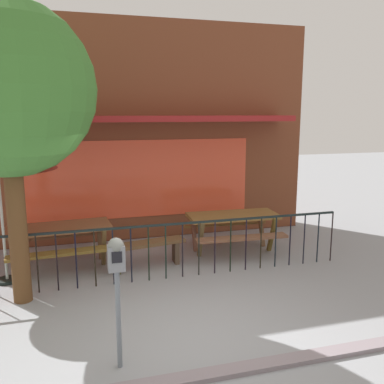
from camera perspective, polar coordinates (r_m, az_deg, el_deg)
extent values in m
plane|color=gray|center=(5.59, -0.68, -19.07)|extent=(40.00, 40.00, 0.00)
cube|color=#3C1C13|center=(9.75, -7.80, -5.88)|extent=(7.98, 0.54, 0.01)
cube|color=brown|center=(9.35, -8.18, 8.13)|extent=(7.98, 0.50, 4.73)
cube|color=#E54C2D|center=(9.20, -7.79, 1.75)|extent=(5.19, 0.02, 1.70)
cube|color=maroon|center=(8.69, -7.62, 9.88)|extent=(6.79, 0.83, 0.12)
cube|color=black|center=(6.95, -4.83, -4.55)|extent=(6.71, 0.04, 0.04)
cylinder|color=black|center=(7.03, -22.76, -9.25)|extent=(0.02, 0.02, 0.95)
cylinder|color=black|center=(7.00, -20.37, -9.17)|extent=(0.02, 0.02, 0.95)
cylinder|color=black|center=(6.98, -17.95, -9.07)|extent=(0.02, 0.02, 0.95)
cylinder|color=black|center=(6.97, -15.53, -8.95)|extent=(0.02, 0.02, 0.95)
cylinder|color=black|center=(6.98, -13.11, -8.82)|extent=(0.02, 0.02, 0.95)
cylinder|color=black|center=(6.99, -10.70, -8.68)|extent=(0.02, 0.02, 0.95)
cylinder|color=black|center=(7.02, -8.31, -8.52)|extent=(0.02, 0.02, 0.95)
cylinder|color=black|center=(7.06, -5.94, -8.35)|extent=(0.02, 0.02, 0.95)
cylinder|color=black|center=(7.11, -3.60, -8.16)|extent=(0.02, 0.02, 0.95)
cylinder|color=black|center=(7.18, -1.31, -7.97)|extent=(0.02, 0.02, 0.95)
cylinder|color=black|center=(7.25, 0.94, -7.76)|extent=(0.02, 0.02, 0.95)
cylinder|color=black|center=(7.34, 3.14, -7.55)|extent=(0.02, 0.02, 0.95)
cylinder|color=black|center=(7.44, 5.29, -7.34)|extent=(0.02, 0.02, 0.95)
cylinder|color=black|center=(7.54, 7.37, -7.12)|extent=(0.02, 0.02, 0.95)
cylinder|color=black|center=(7.66, 9.39, -6.90)|extent=(0.02, 0.02, 0.95)
cylinder|color=black|center=(7.78, 11.35, -6.68)|extent=(0.02, 0.02, 0.95)
cylinder|color=black|center=(7.92, 13.24, -6.45)|extent=(0.02, 0.02, 0.95)
cylinder|color=black|center=(8.06, 15.06, -6.23)|extent=(0.02, 0.02, 0.95)
cylinder|color=black|center=(8.21, 16.82, -6.01)|extent=(0.02, 0.02, 0.95)
cylinder|color=black|center=(8.37, 18.51, -5.79)|extent=(0.02, 0.02, 0.95)
cube|color=brown|center=(7.93, -17.65, -4.66)|extent=(1.85, 0.90, 0.07)
cube|color=brown|center=(7.49, -17.29, -7.95)|extent=(1.81, 0.40, 0.05)
cube|color=brown|center=(8.54, -17.73, -5.66)|extent=(1.81, 0.40, 0.05)
cube|color=brown|center=(7.77, -22.87, -8.18)|extent=(0.10, 0.35, 0.78)
cube|color=brown|center=(8.31, -22.73, -6.96)|extent=(0.10, 0.35, 0.78)
cube|color=brown|center=(7.83, -11.95, -7.40)|extent=(0.10, 0.35, 0.78)
cube|color=brown|center=(8.36, -12.53, -6.25)|extent=(0.10, 0.35, 0.78)
cube|color=brown|center=(8.45, 5.60, -3.24)|extent=(1.83, 0.85, 0.07)
cube|color=brown|center=(8.03, 6.82, -6.24)|extent=(1.81, 0.35, 0.05)
cube|color=brown|center=(9.03, 4.45, -4.26)|extent=(1.81, 0.35, 0.05)
cube|color=brown|center=(8.09, 1.20, -6.56)|extent=(0.09, 0.35, 0.78)
cube|color=brown|center=(8.61, 0.27, -5.48)|extent=(0.09, 0.35, 0.78)
cube|color=brown|center=(8.56, 10.87, -5.77)|extent=(0.09, 0.35, 0.78)
cube|color=brown|center=(9.05, 9.43, -4.80)|extent=(0.09, 0.35, 0.78)
cylinder|color=black|center=(7.78, -23.88, -10.95)|extent=(0.36, 0.36, 0.05)
cylinder|color=#AFBDB2|center=(7.47, -24.50, -3.40)|extent=(0.04, 0.04, 2.16)
cube|color=brown|center=(7.66, -6.14, -6.99)|extent=(1.43, 0.55, 0.06)
cube|color=#474224|center=(7.58, -10.14, -9.10)|extent=(0.08, 0.29, 0.45)
cube|color=#483729|center=(7.93, -2.25, -8.04)|extent=(0.08, 0.29, 0.45)
cylinder|color=slate|center=(4.82, -10.00, -16.77)|extent=(0.06, 0.06, 1.13)
cube|color=slate|center=(4.54, -10.30, -8.87)|extent=(0.18, 0.14, 0.28)
sphere|color=slate|center=(4.50, -10.36, -7.22)|extent=(0.17, 0.17, 0.17)
cube|color=black|center=(4.46, -10.21, -8.78)|extent=(0.11, 0.01, 0.12)
cylinder|color=#55361C|center=(6.58, -22.76, -3.84)|extent=(0.27, 0.27, 2.43)
sphere|color=#407B31|center=(6.40, -24.02, 12.77)|extent=(2.44, 2.44, 2.44)
cube|color=gray|center=(4.89, 2.23, -23.92)|extent=(11.18, 0.20, 0.11)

